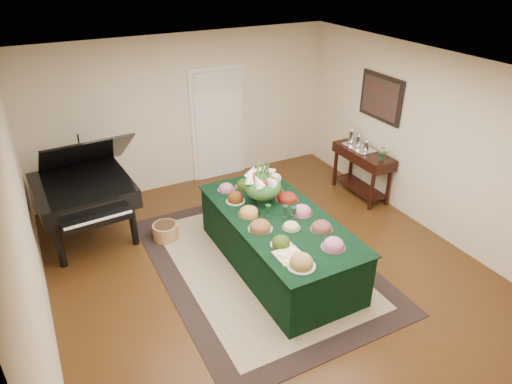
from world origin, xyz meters
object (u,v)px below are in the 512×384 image
grand_piano (84,189)px  floral_centerpiece (263,182)px  buffet_table (278,241)px  mahogany_sideboard (363,161)px

grand_piano → floral_centerpiece: bearing=-34.5°
buffet_table → grand_piano: grand_piano is taller
buffet_table → floral_centerpiece: 0.82m
floral_centerpiece → mahogany_sideboard: 2.46m
floral_centerpiece → grand_piano: bearing=145.5°
buffet_table → mahogany_sideboard: size_ratio=2.20×
buffet_table → grand_piano: 2.93m
buffet_table → grand_piano: (-2.17, 1.92, 0.42)m
floral_centerpiece → mahogany_sideboard: floral_centerpiece is taller
mahogany_sideboard → buffet_table: bearing=-154.6°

